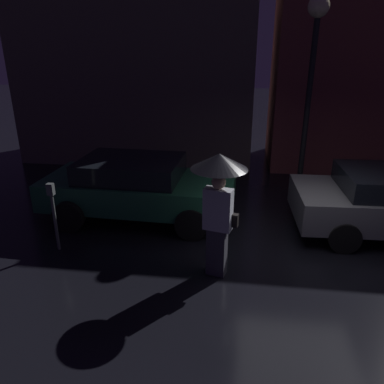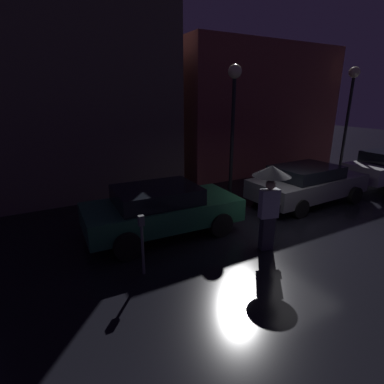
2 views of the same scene
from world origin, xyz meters
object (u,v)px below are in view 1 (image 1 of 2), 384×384
parked_car_green (138,186)px  parking_meter (54,210)px  pedestrian_with_umbrella (219,189)px  street_lamp_near (314,52)px

parked_car_green → parking_meter: (-1.15, -1.67, 0.09)m
pedestrian_with_umbrella → parking_meter: bearing=6.3°
parked_car_green → pedestrian_with_umbrella: (1.93, -2.08, 0.83)m
pedestrian_with_umbrella → street_lamp_near: (1.93, 4.21, 1.97)m
street_lamp_near → parked_car_green: bearing=-151.1°
parked_car_green → parking_meter: 2.03m
street_lamp_near → pedestrian_with_umbrella: bearing=-114.6°
parking_meter → street_lamp_near: street_lamp_near is taller
parked_car_green → street_lamp_near: bearing=31.1°
parking_meter → street_lamp_near: bearing=37.1°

